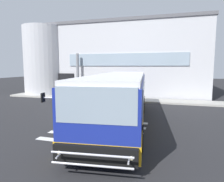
% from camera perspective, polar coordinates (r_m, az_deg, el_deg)
% --- Properties ---
extents(ground_plane, '(80.00, 90.00, 0.02)m').
position_cam_1_polar(ground_plane, '(14.55, -5.51, -5.46)').
color(ground_plane, '#232326').
rests_on(ground_plane, ground).
extents(bay_paint_stripes, '(4.40, 3.96, 0.01)m').
position_cam_1_polar(bay_paint_stripes, '(10.06, -3.77, -11.02)').
color(bay_paint_stripes, silver).
rests_on(bay_paint_stripes, ground).
extents(terminal_building, '(19.59, 13.80, 7.78)m').
position_cam_1_polar(terminal_building, '(25.46, 2.73, 8.66)').
color(terminal_building, '#B7B7BC').
rests_on(terminal_building, ground).
extents(boarding_curb, '(21.79, 2.00, 0.15)m').
position_cam_1_polar(boarding_curb, '(18.99, -0.14, -2.25)').
color(boarding_curb, '#9E9B93').
rests_on(boarding_curb, ground).
extents(entry_support_column, '(0.28, 0.28, 4.28)m').
position_cam_1_polar(entry_support_column, '(20.70, -9.75, 4.58)').
color(entry_support_column, slate).
rests_on(entry_support_column, boarding_curb).
extents(bus_main_foreground, '(3.88, 11.90, 2.70)m').
position_cam_1_polar(bus_main_foreground, '(11.10, 2.38, -2.24)').
color(bus_main_foreground, navy).
rests_on(bus_main_foreground, ground).
extents(passenger_near_column, '(0.52, 0.49, 1.68)m').
position_cam_1_polar(passenger_near_column, '(19.61, -8.80, 1.02)').
color(passenger_near_column, '#2D2D33').
rests_on(passenger_near_column, boarding_curb).
extents(passenger_by_doorway, '(0.52, 0.38, 1.68)m').
position_cam_1_polar(passenger_by_doorway, '(19.13, -5.41, 0.82)').
color(passenger_by_doorway, '#2D2D33').
rests_on(passenger_by_doorway, boarding_curb).
extents(passenger_at_curb_edge, '(0.41, 0.48, 1.68)m').
position_cam_1_polar(passenger_at_curb_edge, '(19.50, -2.93, 0.96)').
color(passenger_at_curb_edge, '#2D2D33').
rests_on(passenger_at_curb_edge, boarding_curb).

